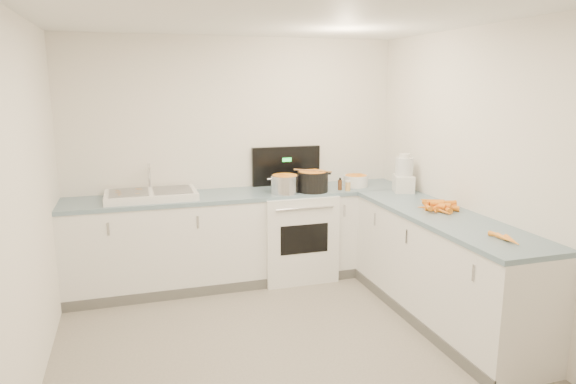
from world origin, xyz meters
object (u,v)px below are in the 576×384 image
object	(u,v)px
mixing_bowl	(356,181)
extract_bottle	(340,185)
sink	(151,195)
steel_pot	(285,185)
spice_jar	(348,186)
stove	(294,232)
food_processor	(404,176)
black_pot	(313,183)

from	to	relation	value
mixing_bowl	extract_bottle	world-z (taller)	mixing_bowl
sink	mixing_bowl	bearing A→B (deg)	-1.14
steel_pot	extract_bottle	xyz separation A→B (m)	(0.60, -0.01, -0.03)
steel_pot	spice_jar	world-z (taller)	steel_pot
stove	spice_jar	bearing A→B (deg)	-22.71
stove	extract_bottle	world-z (taller)	stove
sink	food_processor	xyz separation A→B (m)	(2.49, -0.45, 0.13)
spice_jar	food_processor	size ratio (longest dim) A/B	0.23
spice_jar	steel_pot	bearing A→B (deg)	173.77
spice_jar	sink	bearing A→B (deg)	173.29
sink	black_pot	size ratio (longest dim) A/B	2.71
steel_pot	food_processor	world-z (taller)	food_processor
mixing_bowl	food_processor	bearing A→B (deg)	-49.11
stove	steel_pot	distance (m)	0.59
stove	sink	bearing A→B (deg)	179.38
stove	mixing_bowl	distance (m)	0.87
stove	black_pot	world-z (taller)	stove
spice_jar	extract_bottle	bearing A→B (deg)	134.56
stove	food_processor	size ratio (longest dim) A/B	3.44
black_pot	spice_jar	world-z (taller)	black_pot
black_pot	extract_bottle	size ratio (longest dim) A/B	3.00
extract_bottle	spice_jar	distance (m)	0.09
stove	food_processor	xyz separation A→B (m)	(1.04, -0.43, 0.64)
black_pot	spice_jar	distance (m)	0.37
stove	food_processor	world-z (taller)	stove
mixing_bowl	food_processor	world-z (taller)	food_processor
sink	extract_bottle	distance (m)	1.91
sink	food_processor	bearing A→B (deg)	-10.15
black_pot	stove	bearing A→B (deg)	138.29
food_processor	stove	bearing A→B (deg)	157.50
extract_bottle	stove	bearing A→B (deg)	161.42
spice_jar	food_processor	world-z (taller)	food_processor
stove	black_pot	xyz separation A→B (m)	(0.15, -0.14, 0.56)
extract_bottle	food_processor	world-z (taller)	food_processor
sink	extract_bottle	bearing A→B (deg)	-5.04
stove	mixing_bowl	size ratio (longest dim) A/B	5.15
black_pot	food_processor	bearing A→B (deg)	-18.34
steel_pot	spice_jar	distance (m)	0.67
sink	black_pot	world-z (taller)	sink
steel_pot	mixing_bowl	bearing A→B (deg)	7.92
food_processor	mixing_bowl	bearing A→B (deg)	130.89
extract_bottle	spice_jar	world-z (taller)	extract_bottle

